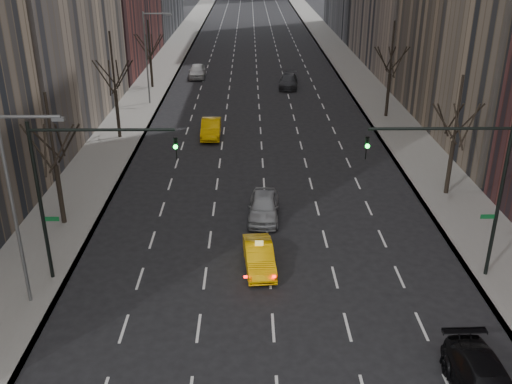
{
  "coord_description": "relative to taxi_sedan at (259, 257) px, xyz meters",
  "views": [
    {
      "loc": [
        -1.0,
        -12.28,
        15.46
      ],
      "look_at": [
        -0.67,
        14.7,
        3.5
      ],
      "focal_mm": 40.0,
      "sensor_mm": 36.0,
      "label": 1
    }
  ],
  "objects": [
    {
      "name": "streetlight_far",
      "position": [
        -10.31,
        32.05,
        4.95
      ],
      "size": [
        2.83,
        0.22,
        9.0
      ],
      "color": "slate",
      "rests_on": "ground"
    },
    {
      "name": "silver_sedan_ahead",
      "position": [
        0.38,
        5.78,
        0.1
      ],
      "size": [
        2.07,
        4.58,
        1.52
      ],
      "primitive_type": "imported",
      "rotation": [
        0.0,
        0.0,
        -0.06
      ],
      "color": "gray",
      "rests_on": "ground"
    },
    {
      "name": "traffic_mast_left",
      "position": [
        -8.58,
        -0.96,
        4.82
      ],
      "size": [
        6.69,
        0.39,
        8.0
      ],
      "color": "black",
      "rests_on": "ground"
    },
    {
      "name": "taxi_sedan",
      "position": [
        0.0,
        0.0,
        0.0
      ],
      "size": [
        1.76,
        4.16,
        1.33
      ],
      "primitive_type": "imported",
      "rotation": [
        0.0,
        0.0,
        0.09
      ],
      "color": "#FFB605",
      "rests_on": "ground"
    },
    {
      "name": "tree_lw_b",
      "position": [
        -11.47,
        5.05,
        3.05
      ],
      "size": [
        3.36,
        3.5,
        7.82
      ],
      "color": "black",
      "rests_on": "ground"
    },
    {
      "name": "tree_lw_c",
      "position": [
        -11.47,
        21.05,
        3.37
      ],
      "size": [
        3.36,
        3.5,
        8.74
      ],
      "color": "black",
      "rests_on": "ground"
    },
    {
      "name": "traffic_mast_right",
      "position": [
        9.63,
        -0.96,
        4.82
      ],
      "size": [
        6.69,
        0.39,
        8.0
      ],
      "color": "black",
      "rests_on": "ground"
    },
    {
      "name": "sidewalk_left",
      "position": [
        -11.72,
        57.05,
        -0.59
      ],
      "size": [
        4.5,
        320.0,
        0.15
      ],
      "primitive_type": "cube",
      "color": "slate",
      "rests_on": "ground"
    },
    {
      "name": "far_taxi",
      "position": [
        -3.74,
        21.39,
        0.09
      ],
      "size": [
        1.66,
        4.62,
        1.51
      ],
      "primitive_type": "imported",
      "rotation": [
        0.0,
        0.0,
        0.01
      ],
      "color": "#E0A204",
      "rests_on": "ground"
    },
    {
      "name": "tree_rw_c",
      "position": [
        12.53,
        27.05,
        3.37
      ],
      "size": [
        3.36,
        3.5,
        8.74
      ],
      "color": "black",
      "rests_on": "ground"
    },
    {
      "name": "tree_rw_b",
      "position": [
        12.53,
        9.05,
        3.05
      ],
      "size": [
        3.36,
        3.5,
        7.82
      ],
      "color": "black",
      "rests_on": "ground"
    },
    {
      "name": "streetlight_near",
      "position": [
        -10.31,
        -2.95,
        4.95
      ],
      "size": [
        2.83,
        0.22,
        9.0
      ],
      "color": "slate",
      "rests_on": "ground"
    },
    {
      "name": "sidewalk_right",
      "position": [
        12.78,
        57.05,
        -0.59
      ],
      "size": [
        4.5,
        320.0,
        0.15
      ],
      "primitive_type": "cube",
      "color": "slate",
      "rests_on": "ground"
    },
    {
      "name": "far_suv_grey",
      "position": [
        4.02,
        39.14,
        0.07
      ],
      "size": [
        2.55,
        5.24,
        1.47
      ],
      "primitive_type": "imported",
      "rotation": [
        0.0,
        0.0,
        -0.1
      ],
      "color": "#2B2C30",
      "rests_on": "ground"
    },
    {
      "name": "far_car_white",
      "position": [
        -6.8,
        44.31,
        0.14
      ],
      "size": [
        2.0,
        4.8,
        1.62
      ],
      "primitive_type": "imported",
      "rotation": [
        0.0,
        0.0,
        0.02
      ],
      "color": "silver",
      "rests_on": "ground"
    },
    {
      "name": "tree_lw_d",
      "position": [
        -11.47,
        39.05,
        2.89
      ],
      "size": [
        3.36,
        3.5,
        7.36
      ],
      "color": "black",
      "rests_on": "ground"
    }
  ]
}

